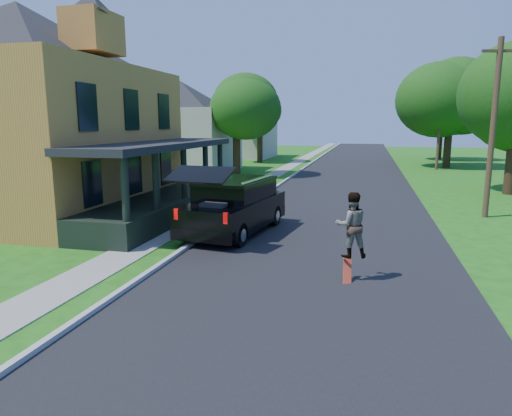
# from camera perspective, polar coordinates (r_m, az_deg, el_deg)

# --- Properties ---
(ground) EXTENTS (140.00, 140.00, 0.00)m
(ground) POSITION_cam_1_polar(r_m,az_deg,el_deg) (11.71, 6.53, -8.80)
(ground) COLOR #1C5B12
(ground) RESTS_ON ground
(street) EXTENTS (8.00, 120.00, 0.02)m
(street) POSITION_cam_1_polar(r_m,az_deg,el_deg) (31.24, 11.26, 3.22)
(street) COLOR black
(street) RESTS_ON ground
(curb) EXTENTS (0.15, 120.00, 0.12)m
(curb) POSITION_cam_1_polar(r_m,az_deg,el_deg) (31.67, 3.91, 3.50)
(curb) COLOR #ADAEA8
(curb) RESTS_ON ground
(sidewalk) EXTENTS (1.30, 120.00, 0.03)m
(sidewalk) POSITION_cam_1_polar(r_m,az_deg,el_deg) (31.97, 1.17, 3.58)
(sidewalk) COLOR gray
(sidewalk) RESTS_ON ground
(front_walk) EXTENTS (6.50, 1.20, 0.03)m
(front_walk) POSITION_cam_1_polar(r_m,az_deg,el_deg) (20.51, -18.41, -0.88)
(front_walk) COLOR gray
(front_walk) RESTS_ON ground
(main_house) EXTENTS (15.56, 15.56, 10.10)m
(main_house) POSITION_cam_1_polar(r_m,az_deg,el_deg) (22.12, -26.62, 12.19)
(main_house) COLOR #CE8A3C
(main_house) RESTS_ON ground
(neighbor_house_mid) EXTENTS (12.78, 12.78, 8.30)m
(neighbor_house_mid) POSITION_cam_1_polar(r_m,az_deg,el_deg) (37.99, -9.35, 10.88)
(neighbor_house_mid) COLOR beige
(neighbor_house_mid) RESTS_ON ground
(neighbor_house_far) EXTENTS (12.78, 12.78, 8.30)m
(neighbor_house_far) POSITION_cam_1_polar(r_m,az_deg,el_deg) (53.09, -2.46, 10.87)
(neighbor_house_far) COLOR beige
(neighbor_house_far) RESTS_ON ground
(black_suv) EXTENTS (2.79, 5.73, 2.57)m
(black_suv) POSITION_cam_1_polar(r_m,az_deg,el_deg) (16.17, -2.74, 0.25)
(black_suv) COLOR black
(black_suv) RESTS_ON ground
(skateboarder) EXTENTS (0.94, 0.82, 1.63)m
(skateboarder) POSITION_cam_1_polar(r_m,az_deg,el_deg) (11.43, 11.84, -2.09)
(skateboarder) COLOR black
(skateboarder) RESTS_ON ground
(skateboard) EXTENTS (0.24, 0.62, 0.68)m
(skateboard) POSITION_cam_1_polar(r_m,az_deg,el_deg) (11.61, 11.33, -7.93)
(skateboard) COLOR #A3270E
(skateboard) RESTS_ON ground
(tree_left_mid) EXTENTS (6.69, 6.37, 8.32)m
(tree_left_mid) POSITION_cam_1_polar(r_m,az_deg,el_deg) (34.19, -2.56, 13.38)
(tree_left_mid) COLOR black
(tree_left_mid) RESTS_ON ground
(tree_left_far) EXTENTS (6.28, 6.47, 8.38)m
(tree_left_far) POSITION_cam_1_polar(r_m,az_deg,el_deg) (46.01, 0.48, 12.74)
(tree_left_far) COLOR black
(tree_left_far) RESTS_ON ground
(tree_right_mid) EXTENTS (8.84, 8.97, 10.57)m
(tree_right_mid) POSITION_cam_1_polar(r_m,az_deg,el_deg) (44.07, 23.23, 13.38)
(tree_right_mid) COLOR black
(tree_right_mid) RESTS_ON ground
(tree_right_far) EXTENTS (6.37, 6.21, 8.97)m
(tree_right_far) POSITION_cam_1_polar(r_m,az_deg,el_deg) (53.69, 22.19, 11.70)
(tree_right_far) COLOR black
(tree_right_far) RESTS_ON ground
(utility_pole_near) EXTENTS (1.41, 0.40, 7.20)m
(utility_pole_near) POSITION_cam_1_polar(r_m,az_deg,el_deg) (21.03, 27.52, 8.98)
(utility_pole_near) COLOR #4B2F22
(utility_pole_near) RESTS_ON ground
(utility_pole_far) EXTENTS (1.48, 0.25, 7.45)m
(utility_pole_far) POSITION_cam_1_polar(r_m,az_deg,el_deg) (41.59, 21.97, 9.76)
(utility_pole_far) COLOR #4B2F22
(utility_pole_far) RESTS_ON ground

